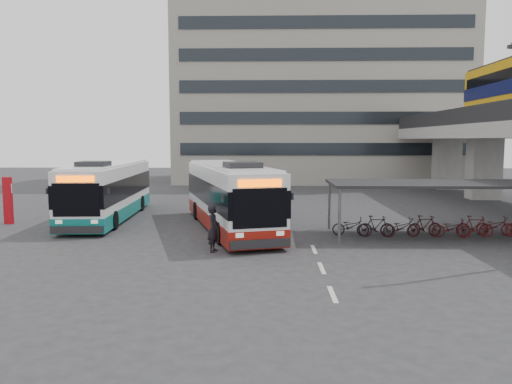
{
  "coord_description": "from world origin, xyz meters",
  "views": [
    {
      "loc": [
        0.61,
        -20.24,
        4.51
      ],
      "look_at": [
        0.02,
        3.62,
        2.0
      ],
      "focal_mm": 35.0,
      "sensor_mm": 36.0,
      "label": 1
    }
  ],
  "objects": [
    {
      "name": "bus_main",
      "position": [
        -1.37,
        4.84,
        1.63
      ],
      "size": [
        5.8,
        12.13,
        3.51
      ],
      "rotation": [
        0.0,
        0.0,
        0.28
      ],
      "color": "white",
      "rests_on": "ground"
    },
    {
      "name": "sign_totem_north",
      "position": [
        -13.34,
        5.93,
        1.31
      ],
      "size": [
        0.55,
        0.26,
        2.53
      ],
      "rotation": [
        0.0,
        0.0,
        -0.2
      ],
      "color": "#A60A13",
      "rests_on": "ground"
    },
    {
      "name": "office_block",
      "position": [
        6.0,
        36.0,
        12.5
      ],
      "size": [
        30.0,
        15.0,
        25.0
      ],
      "primitive_type": "cube",
      "color": "gray",
      "rests_on": "ground"
    },
    {
      "name": "bike_shelter",
      "position": [
        8.47,
        3.0,
        1.3
      ],
      "size": [
        10.0,
        4.0,
        2.54
      ],
      "color": "#595B60",
      "rests_on": "ground"
    },
    {
      "name": "pedestrian",
      "position": [
        -1.59,
        -0.52,
        0.95
      ],
      "size": [
        0.54,
        0.75,
        1.9
      ],
      "primitive_type": "imported",
      "rotation": [
        0.0,
        0.0,
        1.44
      ],
      "color": "black",
      "rests_on": "ground"
    },
    {
      "name": "ground",
      "position": [
        0.0,
        0.0,
        0.0
      ],
      "size": [
        120.0,
        120.0,
        0.0
      ],
      "primitive_type": "plane",
      "color": "#28282B",
      "rests_on": "ground"
    },
    {
      "name": "road_markings",
      "position": [
        2.5,
        -3.0,
        0.01
      ],
      "size": [
        0.15,
        7.6,
        0.01
      ],
      "color": "beige",
      "rests_on": "ground"
    },
    {
      "name": "bus_teal",
      "position": [
        -8.48,
        7.85,
        1.58
      ],
      "size": [
        3.15,
        11.66,
        3.41
      ],
      "rotation": [
        0.0,
        0.0,
        0.06
      ],
      "color": "white",
      "rests_on": "ground"
    }
  ]
}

